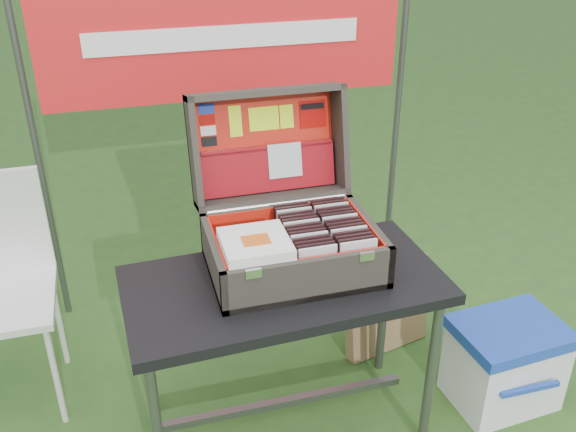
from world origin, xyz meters
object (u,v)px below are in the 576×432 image
object	(u,v)px
suitcase	(288,193)
cardboard_box	(386,306)
table	(285,357)
cooler	(504,363)

from	to	relation	value
suitcase	cardboard_box	size ratio (longest dim) A/B	1.36
table	cooler	xyz separation A→B (m)	(0.89, -0.09, -0.16)
suitcase	cardboard_box	bearing A→B (deg)	24.05
table	cooler	size ratio (longest dim) A/B	2.62
suitcase	cooler	world-z (taller)	suitcase
table	cardboard_box	world-z (taller)	table
cooler	cardboard_box	size ratio (longest dim) A/B	0.98
table	suitcase	world-z (taller)	suitcase
table	suitcase	distance (m)	0.63
cardboard_box	cooler	bearing A→B (deg)	-67.45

